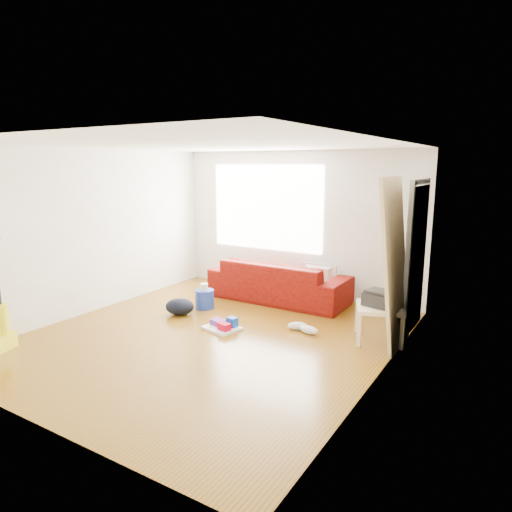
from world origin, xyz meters
The scene contains 12 objects.
room centered at (0.07, 0.15, 1.25)m, with size 4.51×5.01×2.51m.
sofa centered at (-0.03, 1.95, 0.00)m, with size 2.34×0.92×0.68m, color #480102.
tv_stand centered at (0.54, 2.22, 0.15)m, with size 0.83×0.63×0.28m.
tv centered at (0.54, 2.22, 0.46)m, with size 0.62×0.08×0.36m, color black.
side_table centered at (1.95, 1.03, 0.39)m, with size 0.74×0.74×0.47m.
printer centered at (1.95, 1.03, 0.57)m, with size 0.44×0.37×0.20m.
bucket centered at (-0.83, 0.93, 0.00)m, with size 0.30×0.30×0.30m, color #1F3CAE.
toilet_paper centered at (-0.82, 0.92, 0.21)m, with size 0.12×0.12×0.11m, color #E8EBD0.
cleaning_tray centered at (-0.02, 0.30, 0.05)m, with size 0.54×0.47×0.17m.
backpack centered at (-0.96, 0.49, 0.00)m, with size 0.45×0.36×0.25m, color black.
sneakers centered at (0.98, 0.79, 0.06)m, with size 0.50×0.25×0.11m.
door_panel centered at (2.13, 0.94, 0.00)m, with size 0.04×0.85×2.13m, color tan.
Camera 1 is at (3.52, -4.62, 2.25)m, focal length 32.00 mm.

